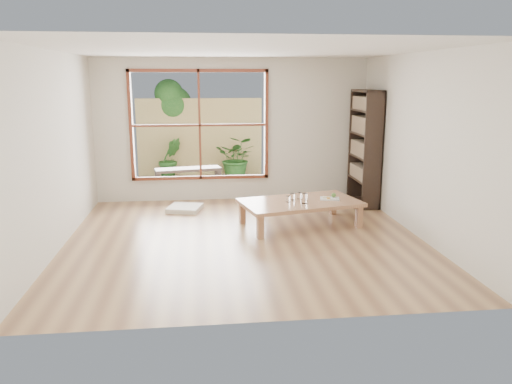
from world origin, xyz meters
TOP-DOWN VIEW (x-y plane):
  - ground at (0.00, 0.00)m, footprint 5.00×5.00m
  - low_table at (0.91, 0.58)m, footprint 1.97×1.39m
  - floor_cushion at (-0.89, 1.68)m, footprint 0.65×0.65m
  - bookshelf at (2.32, 1.78)m, footprint 0.33×0.92m
  - glass_tall at (0.95, 0.42)m, footprint 0.08×0.08m
  - glass_mid at (0.93, 0.71)m, footprint 0.07×0.07m
  - glass_short at (0.81, 0.66)m, footprint 0.08×0.08m
  - glass_small at (0.72, 0.53)m, footprint 0.07×0.07m
  - food_tray at (1.41, 0.63)m, footprint 0.33×0.27m
  - deck at (-0.60, 3.56)m, footprint 2.80×2.00m
  - garden_bench at (-0.86, 3.37)m, footprint 1.38×0.63m
  - bamboo_fence at (-0.60, 4.56)m, footprint 2.80×0.06m
  - shrub_right at (0.21, 4.18)m, footprint 1.05×0.96m
  - shrub_left at (-1.27, 4.29)m, footprint 0.62×0.56m
  - garden_tree at (-1.28, 4.86)m, footprint 1.04×0.85m

SIDE VIEW (x-z plane):
  - ground at x=0.00m, z-range 0.00..0.00m
  - deck at x=-0.60m, z-range -0.03..0.03m
  - floor_cushion at x=-0.89m, z-range 0.00..0.08m
  - low_table at x=0.91m, z-range 0.15..0.54m
  - garden_bench at x=-0.86m, z-range 0.17..0.59m
  - food_tray at x=1.41m, z-range 0.37..0.46m
  - glass_small at x=0.72m, z-range 0.39..0.48m
  - glass_short at x=0.81m, z-range 0.39..0.49m
  - glass_mid at x=0.93m, z-range 0.39..0.49m
  - glass_tall at x=0.95m, z-range 0.39..0.55m
  - shrub_left at x=-1.27m, z-range 0.03..0.96m
  - shrub_right at x=0.21m, z-range 0.03..1.00m
  - bamboo_fence at x=-0.60m, z-range 0.00..1.80m
  - bookshelf at x=2.32m, z-range 0.00..2.04m
  - garden_tree at x=-1.28m, z-range 0.52..2.74m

